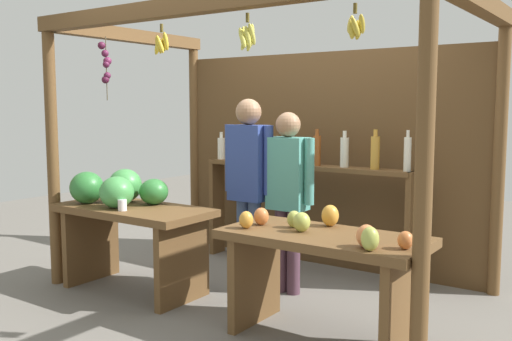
% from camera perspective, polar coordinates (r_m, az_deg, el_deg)
% --- Properties ---
extents(ground_plane, '(12.00, 12.00, 0.00)m').
position_cam_1_polar(ground_plane, '(4.98, 1.24, -11.65)').
color(ground_plane, slate).
rests_on(ground_plane, ground).
extents(market_stall, '(3.35, 1.97, 2.29)m').
position_cam_1_polar(market_stall, '(5.11, 3.96, 3.99)').
color(market_stall, brown).
rests_on(market_stall, ground).
extents(fruit_counter_left, '(1.36, 0.65, 1.01)m').
position_cam_1_polar(fruit_counter_left, '(4.92, -12.84, -3.99)').
color(fruit_counter_left, brown).
rests_on(fruit_counter_left, ground).
extents(fruit_counter_right, '(1.36, 0.64, 0.87)m').
position_cam_1_polar(fruit_counter_right, '(3.81, 6.66, -8.76)').
color(fruit_counter_right, brown).
rests_on(fruit_counter_right, ground).
extents(bottle_shelf_unit, '(2.15, 0.22, 1.35)m').
position_cam_1_polar(bottle_shelf_unit, '(5.41, 4.80, -1.24)').
color(bottle_shelf_unit, brown).
rests_on(bottle_shelf_unit, ground).
extents(vendor_man, '(0.48, 0.22, 1.61)m').
position_cam_1_polar(vendor_man, '(4.82, -0.74, -0.51)').
color(vendor_man, '#3F517A').
rests_on(vendor_man, ground).
extents(vendor_woman, '(0.48, 0.20, 1.50)m').
position_cam_1_polar(vendor_woman, '(4.68, 3.17, -1.64)').
color(vendor_woman, '#4F3240').
rests_on(vendor_woman, ground).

